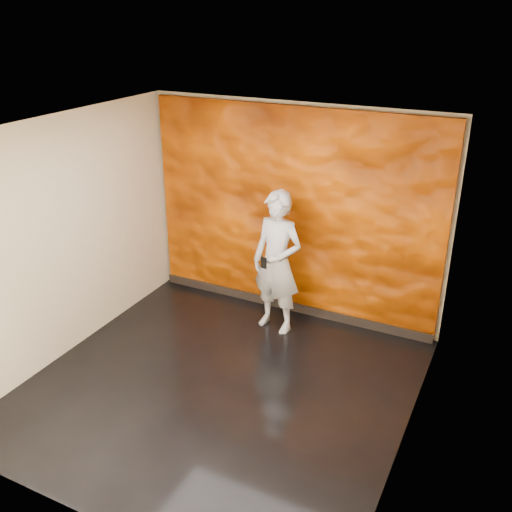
% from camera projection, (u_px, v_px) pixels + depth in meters
% --- Properties ---
extents(room, '(4.02, 4.02, 2.81)m').
position_uv_depth(room, '(216.00, 272.00, 5.72)').
color(room, black).
rests_on(room, ground).
extents(feature_wall, '(3.90, 0.06, 2.75)m').
position_uv_depth(feature_wall, '(292.00, 214.00, 7.33)').
color(feature_wall, '#EA6000').
rests_on(feature_wall, ground).
extents(baseboard, '(3.90, 0.04, 0.12)m').
position_uv_depth(baseboard, '(289.00, 306.00, 7.84)').
color(baseboard, black).
rests_on(baseboard, ground).
extents(man, '(0.73, 0.54, 1.84)m').
position_uv_depth(man, '(277.00, 263.00, 7.08)').
color(man, '#A2A6B2').
rests_on(man, ground).
extents(phone, '(0.08, 0.03, 0.14)m').
position_uv_depth(phone, '(264.00, 263.00, 6.84)').
color(phone, black).
rests_on(phone, man).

